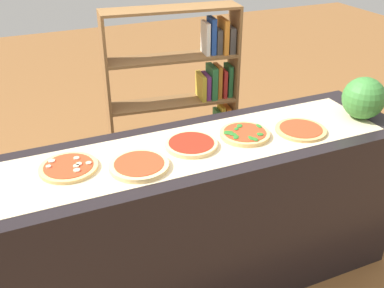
% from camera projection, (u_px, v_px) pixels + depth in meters
% --- Properties ---
extents(ground_plane, '(12.00, 12.00, 0.00)m').
position_uv_depth(ground_plane, '(192.00, 282.00, 2.68)').
color(ground_plane, brown).
extents(counter, '(2.31, 0.62, 0.90)m').
position_uv_depth(counter, '(192.00, 220.00, 2.46)').
color(counter, black).
rests_on(counter, ground_plane).
extents(parchment_paper, '(2.03, 0.46, 0.00)m').
position_uv_depth(parchment_paper, '(192.00, 147.00, 2.24)').
color(parchment_paper, beige).
rests_on(parchment_paper, counter).
extents(pizza_mushroom_0, '(0.26, 0.26, 0.03)m').
position_uv_depth(pizza_mushroom_0, '(69.00, 167.00, 2.06)').
color(pizza_mushroom_0, '#DBB26B').
rests_on(pizza_mushroom_0, parchment_paper).
extents(pizza_plain_1, '(0.27, 0.27, 0.02)m').
position_uv_depth(pizza_plain_1, '(139.00, 165.00, 2.07)').
color(pizza_plain_1, '#E5C17F').
rests_on(pizza_plain_1, parchment_paper).
extents(pizza_plain_2, '(0.26, 0.26, 0.02)m').
position_uv_depth(pizza_plain_2, '(191.00, 144.00, 2.24)').
color(pizza_plain_2, '#E5C17F').
rests_on(pizza_plain_2, parchment_paper).
extents(pizza_spinach_3, '(0.26, 0.26, 0.03)m').
position_uv_depth(pizza_spinach_3, '(244.00, 134.00, 2.34)').
color(pizza_spinach_3, '#DBB26B').
rests_on(pizza_spinach_3, parchment_paper).
extents(pizza_plain_4, '(0.27, 0.27, 0.02)m').
position_uv_depth(pizza_plain_4, '(301.00, 130.00, 2.39)').
color(pizza_plain_4, tan).
rests_on(pizza_plain_4, parchment_paper).
extents(watermelon, '(0.23, 0.23, 0.23)m').
position_uv_depth(watermelon, '(364.00, 98.00, 2.49)').
color(watermelon, '#387A33').
rests_on(watermelon, counter).
extents(bookshelf, '(0.96, 0.34, 1.35)m').
position_uv_depth(bookshelf, '(191.00, 103.00, 3.35)').
color(bookshelf, brown).
rests_on(bookshelf, ground_plane).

